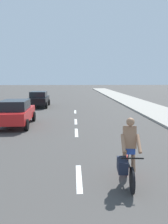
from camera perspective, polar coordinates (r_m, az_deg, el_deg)
The scene contains 9 objects.
ground_plane at distance 19.88m, azimuth -2.33°, elevation 0.49°, with size 160.00×160.00×0.00m, color #423F3D.
sidewalk_strip at distance 22.98m, azimuth 15.33°, elevation 1.48°, with size 3.60×80.00×0.14m, color #9E998E.
lane_stripe_2 at distance 6.59m, azimuth -1.32°, elevation -16.74°, with size 0.16×1.80×0.01m, color white.
lane_stripe_3 at distance 11.66m, azimuth -1.99°, elevation -5.36°, with size 0.16×1.80×0.01m, color white.
lane_stripe_4 at distance 14.57m, azimuth -2.16°, elevation -2.51°, with size 0.16×1.80×0.01m, color white.
lane_stripe_5 at distance 18.89m, azimuth -2.30°, elevation 0.07°, with size 0.16×1.80×0.01m, color white.
cyclist at distance 6.06m, azimuth 11.36°, elevation -10.80°, with size 0.64×1.71×1.82m.
parked_car_red at distance 13.79m, azimuth -17.34°, elevation -0.03°, with size 1.99×4.09×1.57m.
parked_car_black at distance 22.54m, azimuth -11.66°, elevation 3.44°, with size 1.97×4.13×1.57m.
Camera 1 is at (-0.14, 0.33, 2.84)m, focal length 35.07 mm.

